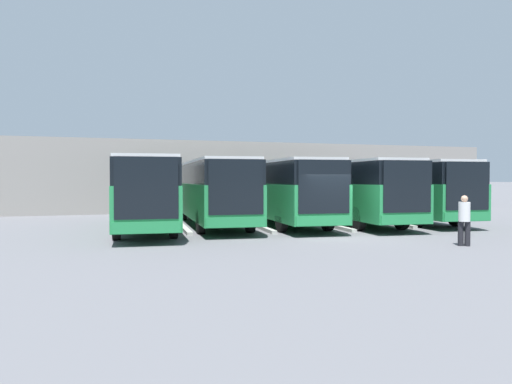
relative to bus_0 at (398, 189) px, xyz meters
name	(u,v)px	position (x,y,z in m)	size (l,w,h in m)	color
ground_plane	(335,237)	(6.94, 5.98, -1.79)	(600.00, 600.00, 0.00)	#5B5B60
bus_0	(398,189)	(0.00, 0.00, 0.00)	(3.41, 12.19, 3.20)	#238447
curb_divider_0	(389,223)	(1.73, 1.78, -1.71)	(0.24, 5.01, 0.15)	#B2B2AD
bus_1	(346,189)	(3.47, 0.52, 0.00)	(3.41, 12.19, 3.20)	#238447
curb_divider_1	(332,226)	(5.21, 2.30, -1.71)	(0.24, 5.01, 0.15)	#B2B2AD
bus_2	(281,189)	(6.95, -0.01, 0.00)	(3.41, 12.19, 3.20)	#238447
curb_divider_2	(260,227)	(8.68, 1.77, -1.71)	(0.24, 5.01, 0.15)	#B2B2AD
bus_3	(212,190)	(10.42, -0.48, 0.00)	(3.41, 12.19, 3.20)	#238447
curb_divider_3	(184,228)	(12.15, 1.30, -1.71)	(0.24, 5.01, 0.15)	#B2B2AD
bus_4	(143,191)	(13.89, 0.59, 0.00)	(3.41, 12.19, 3.20)	#238447
pedestrian	(464,219)	(3.94, 9.72, -0.85)	(0.55, 0.55, 1.75)	black
station_building	(208,177)	(6.94, -16.51, 0.73)	(43.27, 15.46, 4.99)	gray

